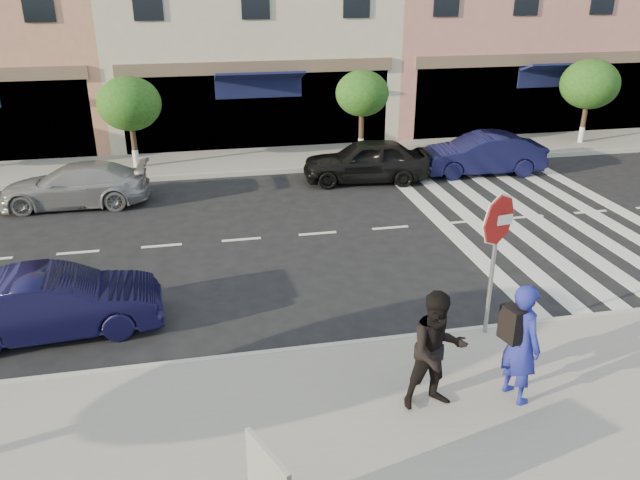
{
  "coord_description": "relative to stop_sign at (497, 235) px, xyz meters",
  "views": [
    {
      "loc": [
        -3.0,
        -10.83,
        6.31
      ],
      "look_at": [
        -0.68,
        0.37,
        1.4
      ],
      "focal_mm": 35.0,
      "sensor_mm": 36.0,
      "label": 1
    }
  ],
  "objects": [
    {
      "name": "stop_sign",
      "position": [
        0.0,
        0.0,
        0.0
      ],
      "size": [
        0.96,
        0.18,
        2.73
      ],
      "rotation": [
        0.0,
        0.0,
        0.15
      ],
      "color": "gray",
      "rests_on": "sidewalk_near"
    },
    {
      "name": "car_far_left",
      "position": [
        -8.55,
        9.27,
        -1.51
      ],
      "size": [
        4.3,
        1.92,
        1.23
      ],
      "primitive_type": "imported",
      "rotation": [
        0.0,
        0.0,
        -1.62
      ],
      "color": "gray",
      "rests_on": "ground"
    },
    {
      "name": "sidewalk_far",
      "position": [
        -2.04,
        12.67,
        -2.05
      ],
      "size": [
        60.0,
        3.0,
        0.15
      ],
      "primitive_type": "cube",
      "color": "gray",
      "rests_on": "ground"
    },
    {
      "name": "street_tree_c",
      "position": [
        0.96,
        12.47,
        0.24
      ],
      "size": [
        1.9,
        1.9,
        3.04
      ],
      "color": "#473323",
      "rests_on": "sidewalk_far"
    },
    {
      "name": "photographer",
      "position": [
        -0.4,
        -1.86,
        -0.99
      ],
      "size": [
        0.63,
        0.81,
        1.97
      ],
      "primitive_type": "imported",
      "rotation": [
        0.0,
        0.0,
        1.81
      ],
      "color": "navy",
      "rests_on": "sidewalk_near"
    },
    {
      "name": "car_near_mid",
      "position": [
        -7.82,
        1.85,
        -1.49
      ],
      "size": [
        3.94,
        1.61,
        1.27
      ],
      "primitive_type": "imported",
      "rotation": [
        0.0,
        0.0,
        1.64
      ],
      "color": "black",
      "rests_on": "ground"
    },
    {
      "name": "street_tree_wb",
      "position": [
        -7.04,
        12.47,
        0.19
      ],
      "size": [
        2.1,
        2.1,
        3.06
      ],
      "color": "#473323",
      "rests_on": "sidewalk_far"
    },
    {
      "name": "sidewalk_near",
      "position": [
        -2.04,
        -2.08,
        -2.05
      ],
      "size": [
        60.0,
        4.5,
        0.15
      ],
      "primitive_type": "cube",
      "color": "gray",
      "rests_on": "ground"
    },
    {
      "name": "car_far_right",
      "position": [
        4.46,
        9.8,
        -1.44
      ],
      "size": [
        4.23,
        1.71,
        1.37
      ],
      "primitive_type": "imported",
      "rotation": [
        0.0,
        0.0,
        -1.64
      ],
      "color": "black",
      "rests_on": "ground"
    },
    {
      "name": "walker",
      "position": [
        -1.73,
        -1.79,
        -1.0
      ],
      "size": [
        0.98,
        0.78,
        1.94
      ],
      "primitive_type": "imported",
      "rotation": [
        0.0,
        0.0,
        0.05
      ],
      "color": "black",
      "rests_on": "sidewalk_near"
    },
    {
      "name": "ground",
      "position": [
        -2.04,
        1.67,
        -2.12
      ],
      "size": [
        120.0,
        120.0,
        0.0
      ],
      "primitive_type": "plane",
      "color": "black",
      "rests_on": "ground"
    },
    {
      "name": "street_tree_ea",
      "position": [
        9.96,
        12.47,
        0.27
      ],
      "size": [
        2.2,
        2.2,
        3.19
      ],
      "color": "#473323",
      "rests_on": "sidewalk_far"
    },
    {
      "name": "car_far_mid",
      "position": [
        0.4,
        9.76,
        -1.42
      ],
      "size": [
        4.26,
        2.12,
        1.39
      ],
      "primitive_type": "imported",
      "rotation": [
        0.0,
        0.0,
        -1.69
      ],
      "color": "black",
      "rests_on": "ground"
    }
  ]
}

